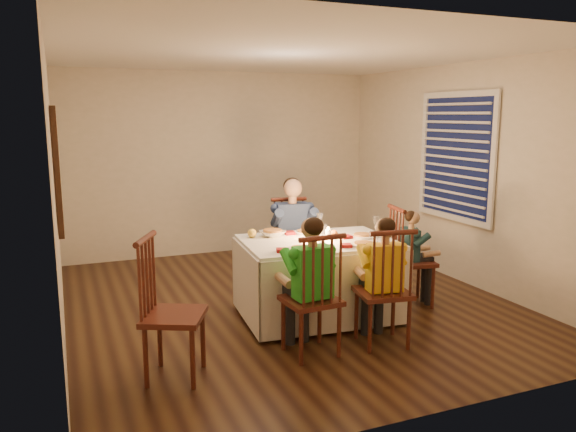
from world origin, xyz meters
name	(u,v)px	position (x,y,z in m)	size (l,w,h in m)	color
ground	(288,302)	(0.00, 0.00, 0.00)	(5.00, 5.00, 0.00)	black
wall_left	(55,194)	(-2.25, 0.00, 1.30)	(0.02, 5.00, 2.60)	beige
wall_right	(463,174)	(2.25, 0.00, 1.30)	(0.02, 5.00, 2.60)	beige
wall_back	(222,164)	(0.00, 2.50, 1.30)	(4.50, 0.02, 2.60)	beige
ceiling	(288,54)	(0.00, 0.00, 2.60)	(5.00, 5.00, 0.00)	white
dining_table	(318,262)	(0.11, -0.50, 0.56)	(1.58, 1.20, 0.75)	white
chair_adult	(293,291)	(0.20, 0.34, 0.00)	(0.44, 0.42, 1.07)	#3E1A11
chair_near_left	(311,353)	(-0.33, -1.29, 0.00)	(0.44, 0.42, 1.07)	#3E1A11
chair_near_right	(381,343)	(0.34, -1.34, 0.00)	(0.44, 0.42, 1.07)	#3E1A11
chair_end	(410,304)	(1.18, -0.56, 0.00)	(0.44, 0.42, 1.07)	#3E1A11
chair_extra	(176,377)	(-1.47, -1.29, 0.00)	(0.46, 0.44, 1.12)	#3E1A11
adult	(293,291)	(0.20, 0.34, 0.00)	(0.49, 0.45, 1.30)	navy
child_green	(311,353)	(-0.33, -1.29, 0.00)	(0.42, 0.38, 1.18)	green
child_yellow	(381,343)	(0.34, -1.34, 0.00)	(0.40, 0.36, 1.14)	yellow
child_teal	(410,304)	(1.18, -0.56, 0.00)	(0.32, 0.30, 1.02)	#1B3C45
setting_adult	(306,232)	(0.14, -0.16, 0.79)	(0.26, 0.26, 0.02)	white
setting_green	(301,249)	(-0.21, -0.82, 0.79)	(0.26, 0.26, 0.02)	white
setting_yellow	(364,245)	(0.41, -0.87, 0.79)	(0.26, 0.26, 0.02)	white
setting_teal	(363,236)	(0.59, -0.54, 0.79)	(0.26, 0.26, 0.02)	white
candle_left	(307,236)	(0.00, -0.49, 0.83)	(0.06, 0.06, 0.10)	white
candle_right	(328,235)	(0.22, -0.51, 0.83)	(0.06, 0.06, 0.10)	white
squash	(252,233)	(-0.45, -0.14, 0.83)	(0.09, 0.09, 0.09)	yellow
orange_fruit	(334,234)	(0.30, -0.46, 0.82)	(0.08, 0.08, 0.08)	orange
serving_bowl	(272,234)	(-0.24, -0.17, 0.81)	(0.24, 0.24, 0.06)	white
wall_mirror	(57,169)	(-2.22, 0.30, 1.50)	(0.06, 0.95, 1.15)	black
window_blinds	(455,157)	(2.21, 0.10, 1.50)	(0.07, 1.34, 1.54)	#0D1437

